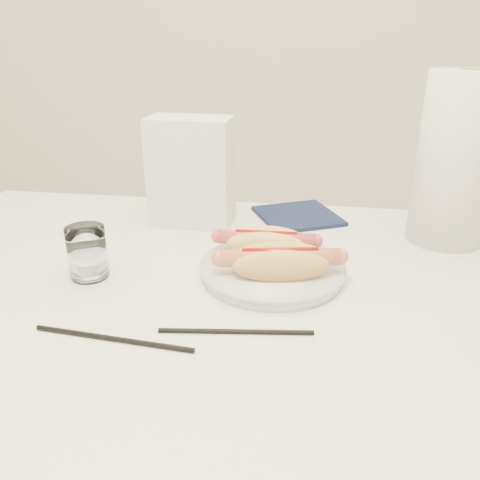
# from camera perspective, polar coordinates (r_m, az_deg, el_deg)

# --- Properties ---
(table) EXTENTS (1.20, 0.80, 0.75)m
(table) POSITION_cam_1_polar(r_m,az_deg,el_deg) (0.82, -3.59, -8.59)
(table) COLOR white
(table) RESTS_ON ground
(plate) EXTENTS (0.24, 0.24, 0.02)m
(plate) POSITION_cam_1_polar(r_m,az_deg,el_deg) (0.80, 3.76, -3.65)
(plate) COLOR silver
(plate) RESTS_ON table
(hotdog_left) EXTENTS (0.16, 0.07, 0.05)m
(hotdog_left) POSITION_cam_1_polar(r_m,az_deg,el_deg) (0.83, 3.05, -0.28)
(hotdog_left) COLOR #E9C05D
(hotdog_left) RESTS_ON plate
(hotdog_right) EXTENTS (0.19, 0.10, 0.05)m
(hotdog_right) POSITION_cam_1_polar(r_m,az_deg,el_deg) (0.76, 4.62, -2.57)
(hotdog_right) COLOR tan
(hotdog_right) RESTS_ON plate
(water_glass) EXTENTS (0.06, 0.06, 0.09)m
(water_glass) POSITION_cam_1_polar(r_m,az_deg,el_deg) (0.82, -17.26, -1.38)
(water_glass) COLOR white
(water_glass) RESTS_ON table
(chopstick_near) EXTENTS (0.22, 0.03, 0.01)m
(chopstick_near) POSITION_cam_1_polar(r_m,az_deg,el_deg) (0.67, -14.46, -10.99)
(chopstick_near) COLOR black
(chopstick_near) RESTS_ON table
(chopstick_far) EXTENTS (0.21, 0.03, 0.01)m
(chopstick_far) POSITION_cam_1_polar(r_m,az_deg,el_deg) (0.66, -0.48, -10.54)
(chopstick_far) COLOR black
(chopstick_far) RESTS_ON table
(napkin_box) EXTENTS (0.17, 0.10, 0.22)m
(napkin_box) POSITION_cam_1_polar(r_m,az_deg,el_deg) (0.99, -5.66, 7.82)
(napkin_box) COLOR silver
(napkin_box) RESTS_ON table
(navy_napkin) EXTENTS (0.21, 0.21, 0.01)m
(navy_napkin) POSITION_cam_1_polar(r_m,az_deg,el_deg) (1.06, 6.69, 2.79)
(navy_napkin) COLOR #101835
(navy_napkin) RESTS_ON table
(paper_towel_roll) EXTENTS (0.14, 0.14, 0.31)m
(paper_towel_roll) POSITION_cam_1_polar(r_m,az_deg,el_deg) (0.97, 23.74, 8.47)
(paper_towel_roll) COLOR silver
(paper_towel_roll) RESTS_ON table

